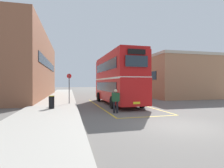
% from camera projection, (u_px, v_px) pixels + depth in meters
% --- Properties ---
extents(ground_plane, '(135.60, 135.60, 0.00)m').
position_uv_depth(ground_plane, '(111.00, 99.00, 22.60)').
color(ground_plane, '#66605B').
extents(sidewalk_left, '(4.00, 57.60, 0.14)m').
position_uv_depth(sidewalk_left, '(59.00, 98.00, 23.45)').
color(sidewalk_left, '#A39E93').
rests_on(sidewalk_left, ground).
extents(brick_building_left, '(6.38, 22.95, 8.58)m').
position_uv_depth(brick_building_left, '(25.00, 67.00, 25.38)').
color(brick_building_left, brown).
rests_on(brick_building_left, ground).
extents(depot_building_right, '(8.70, 17.02, 5.84)m').
position_uv_depth(depot_building_right, '(162.00, 78.00, 29.79)').
color(depot_building_right, '#AD7A56').
rests_on(depot_building_right, ground).
extents(double_decker_bus, '(3.02, 9.85, 4.75)m').
position_uv_depth(double_decker_bus, '(117.00, 78.00, 17.51)').
color(double_decker_bus, black).
rests_on(double_decker_bus, ground).
extents(single_deck_bus, '(2.84, 9.79, 3.02)m').
position_uv_depth(single_deck_bus, '(111.00, 85.00, 38.38)').
color(single_deck_bus, black).
rests_on(single_deck_bus, ground).
extents(pedestrian_boarding, '(0.54, 0.32, 1.63)m').
position_uv_depth(pedestrian_boarding, '(116.00, 99.00, 12.22)').
color(pedestrian_boarding, black).
rests_on(pedestrian_boarding, ground).
extents(litter_bin, '(0.43, 0.43, 0.95)m').
position_uv_depth(litter_bin, '(52.00, 102.00, 13.44)').
color(litter_bin, black).
rests_on(litter_bin, sidewalk_left).
extents(bus_stop_sign, '(0.43, 0.13, 2.78)m').
position_uv_depth(bus_stop_sign, '(69.00, 86.00, 16.78)').
color(bus_stop_sign, '#4C4C51').
rests_on(bus_stop_sign, sidewalk_left).
extents(bay_marking_yellow, '(4.52, 11.90, 0.01)m').
position_uv_depth(bay_marking_yellow, '(123.00, 106.00, 15.72)').
color(bay_marking_yellow, gold).
rests_on(bay_marking_yellow, ground).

